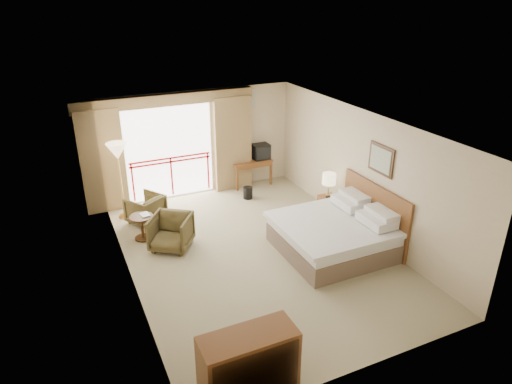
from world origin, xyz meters
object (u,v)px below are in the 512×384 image
side_table (142,223)px  floor_lamp (117,154)px  bed (335,234)px  armchair_far (147,222)px  desk (250,165)px  dresser (249,362)px  wastebasket (248,193)px  armchair_near (172,247)px  tv (261,152)px  nightstand (328,208)px  table_lamp (329,179)px

side_table → floor_lamp: 1.73m
bed → armchair_far: bearing=138.4°
desk → floor_lamp: floor_lamp is taller
bed → desk: bearing=91.8°
desk → dresser: 7.11m
wastebasket → dresser: bearing=-113.6°
bed → dresser: (-3.04, -2.52, 0.06)m
armchair_near → wastebasket: bearing=68.1°
floor_lamp → desk: bearing=9.7°
floor_lamp → armchair_near: bearing=-70.9°
desk → armchair_far: bearing=-161.3°
tv → armchair_near: (-3.19, -2.40, -0.92)m
nightstand → floor_lamp: (-4.35, 2.07, 1.30)m
table_lamp → dresser: 5.39m
bed → tv: tv is taller
nightstand → tv: tv is taller
side_table → armchair_near: bearing=-52.9°
wastebasket → floor_lamp: 3.40m
tv → table_lamp: bearing=-78.3°
wastebasket → dresser: 6.15m
side_table → dresser: bearing=-84.5°
desk → tv: size_ratio=2.41×
tv → floor_lamp: floor_lamp is taller
nightstand → table_lamp: bearing=93.6°
tv → floor_lamp: 3.92m
nightstand → wastebasket: bearing=128.5°
tv → nightstand: bearing=-78.5°
armchair_far → dresser: (0.21, -5.40, 0.43)m
table_lamp → wastebasket: bearing=125.6°
nightstand → armchair_far: size_ratio=0.74×
armchair_far → dresser: bearing=59.8°
dresser → armchair_far: bearing=92.5°
bed → desk: size_ratio=1.94×
tv → side_table: tv is taller
table_lamp → desk: bearing=107.4°
side_table → floor_lamp: size_ratio=0.30×
nightstand → side_table: (-4.18, 0.84, 0.10)m
wastebasket → side_table: size_ratio=0.57×
bed → armchair_far: (-3.25, 2.88, -0.38)m
desk → armchair_near: desk is taller
nightstand → floor_lamp: floor_lamp is taller
wastebasket → table_lamp: bearing=-54.4°
side_table → bed: bearing=-31.5°
bed → armchair_far: bed is taller
desk → side_table: 3.83m
nightstand → tv: bearing=104.9°
table_lamp → side_table: (-4.18, 0.79, -0.60)m
armchair_far → armchair_near: bearing=67.2°
wastebasket → side_table: (-2.92, -0.98, 0.22)m
bed → floor_lamp: size_ratio=1.16×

